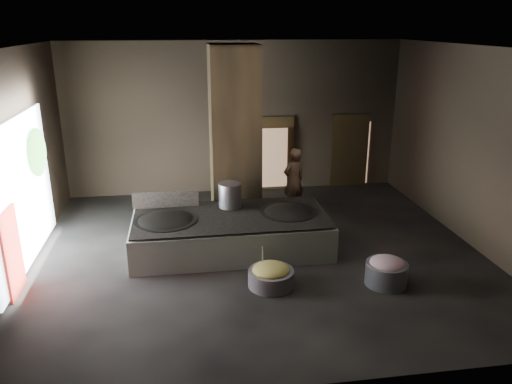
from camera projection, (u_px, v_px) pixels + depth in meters
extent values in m
cube|color=black|center=(258.00, 254.00, 11.43)|extent=(10.00, 9.00, 0.10)
cube|color=black|center=(259.00, 45.00, 9.94)|extent=(10.00, 9.00, 0.10)
cube|color=black|center=(235.00, 118.00, 14.94)|extent=(10.00, 0.10, 4.50)
cube|color=black|center=(313.00, 246.00, 6.43)|extent=(10.00, 0.10, 4.50)
cube|color=black|center=(9.00, 166.00, 9.97)|extent=(0.10, 9.00, 4.50)
cube|color=black|center=(476.00, 148.00, 11.40)|extent=(0.10, 9.00, 4.50)
cube|color=black|center=(235.00, 138.00, 12.42)|extent=(1.20, 1.20, 4.50)
cube|color=silver|center=(231.00, 234.00, 11.43)|extent=(4.44, 2.13, 0.77)
cube|color=black|center=(230.00, 216.00, 11.29)|extent=(4.34, 2.08, 0.03)
ellipsoid|color=black|center=(166.00, 223.00, 11.06)|extent=(1.40, 1.40, 0.39)
cylinder|color=black|center=(166.00, 220.00, 11.04)|extent=(1.43, 1.43, 0.05)
ellipsoid|color=black|center=(288.00, 215.00, 11.55)|extent=(1.30, 1.30, 0.37)
cylinder|color=black|center=(288.00, 212.00, 11.53)|extent=(1.33, 1.33, 0.05)
cylinder|color=#ABADB3|center=(230.00, 195.00, 11.71)|extent=(0.54, 0.54, 0.58)
cube|color=black|center=(166.00, 199.00, 11.72)|extent=(1.54, 0.06, 0.39)
imported|color=#855F44|center=(294.00, 180.00, 13.56)|extent=(0.77, 0.65, 1.80)
cylinder|color=gray|center=(271.00, 278.00, 9.89)|extent=(1.10, 1.10, 0.34)
ellipsoid|color=olive|center=(271.00, 270.00, 9.83)|extent=(0.75, 0.75, 0.23)
cylinder|color=#ABADB3|center=(262.00, 258.00, 9.89)|extent=(0.10, 0.36, 0.65)
cylinder|color=gray|center=(386.00, 274.00, 9.94)|extent=(1.01, 1.01, 0.46)
ellipsoid|color=#B46C7C|center=(387.00, 264.00, 9.87)|extent=(0.69, 0.69, 0.26)
cube|color=black|center=(275.00, 155.00, 15.39)|extent=(1.18, 0.08, 2.38)
cube|color=#8C6647|center=(275.00, 158.00, 15.22)|extent=(0.78, 0.04, 1.83)
cube|color=black|center=(349.00, 152.00, 15.73)|extent=(1.18, 0.08, 2.38)
cube|color=#8C6647|center=(356.00, 153.00, 15.77)|extent=(0.84, 0.04, 2.00)
cube|color=white|center=(22.00, 193.00, 10.38)|extent=(0.04, 4.20, 3.10)
cube|color=maroon|center=(12.00, 253.00, 9.42)|extent=(0.05, 0.90, 1.70)
ellipsoid|color=#194714|center=(37.00, 152.00, 11.23)|extent=(0.28, 1.10, 1.10)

